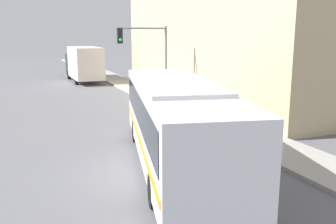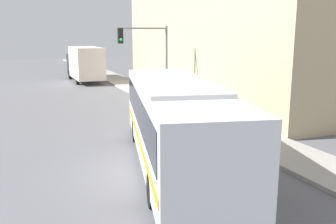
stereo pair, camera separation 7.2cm
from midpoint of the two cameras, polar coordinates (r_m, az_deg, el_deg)
ground_plane at (r=13.19m, az=-3.74°, el=-9.04°), size 120.00×120.00×0.00m
sidewalk at (r=33.44m, az=-5.82°, el=4.01°), size 2.58×70.00×0.15m
building_facade at (r=27.72m, az=7.63°, el=10.69°), size 6.00×22.44×8.24m
city_bus at (r=13.10m, az=0.98°, el=-0.95°), size 5.12×11.27×3.11m
delivery_truck at (r=37.34m, az=-12.77°, el=7.28°), size 2.46×7.67×3.35m
fire_hydrant at (r=17.88m, az=8.37°, el=-1.70°), size 0.27×0.37×0.75m
traffic_light_pole at (r=23.65m, az=-3.04°, el=9.26°), size 3.28×0.35×4.97m
parking_meter at (r=21.59m, az=2.29°, el=2.08°), size 0.14×0.14×1.24m
pedestrian_near_corner at (r=29.30m, az=-3.16°, el=4.63°), size 0.34×0.34×1.57m
pedestrian_mid_block at (r=23.56m, az=2.37°, el=3.02°), size 0.34×0.34×1.73m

